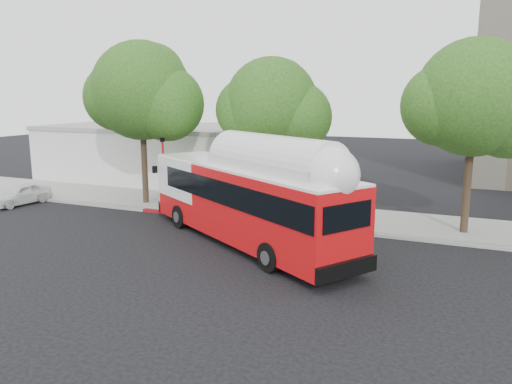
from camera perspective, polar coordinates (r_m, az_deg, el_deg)
ground at (r=22.27m, az=-1.54°, el=-6.20°), size 120.00×120.00×0.00m
sidewalk at (r=28.08m, az=3.96°, el=-2.41°), size 60.00×5.00×0.15m
curb_strip at (r=25.71m, az=2.07°, el=-3.66°), size 60.00×0.30×0.15m
red_curb_segment at (r=26.89m, az=-3.92°, el=-3.01°), size 10.00×0.32×0.16m
street_tree_left at (r=30.36m, az=-12.16°, el=10.82°), size 6.67×5.80×9.74m
street_tree_mid at (r=27.10m, az=2.62°, el=9.57°), size 5.75×5.00×8.62m
street_tree_right at (r=25.21m, az=24.66°, el=9.28°), size 6.21×5.40×9.18m
low_commercial_bldg at (r=40.66m, az=-11.42°, el=4.56°), size 16.20×10.20×4.25m
transit_bus at (r=22.10m, az=-1.07°, el=-1.26°), size 12.76×9.37×4.04m
parked_car at (r=33.65m, az=-25.34°, el=-0.22°), size 3.91×1.88×1.29m
signal_pole at (r=29.09m, az=-10.51°, el=2.09°), size 0.12×0.40×4.22m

